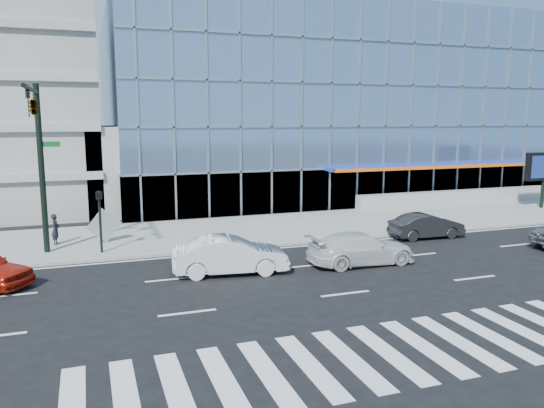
{
  "coord_description": "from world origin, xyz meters",
  "views": [
    {
      "loc": [
        -9.0,
        -21.22,
        6.57
      ],
      "look_at": [
        -0.47,
        3.0,
        2.4
      ],
      "focal_mm": 35.0,
      "sensor_mm": 36.0,
      "label": 1
    }
  ],
  "objects_px": {
    "white_sedan": "(230,255)",
    "ped_signal_post": "(100,212)",
    "dark_sedan": "(426,226)",
    "white_suv": "(361,248)",
    "pedestrian": "(56,229)",
    "tilted_panel": "(104,225)",
    "traffic_signal": "(36,127)"
  },
  "relations": [
    {
      "from": "traffic_signal",
      "to": "white_sedan",
      "type": "distance_m",
      "value": 10.34
    },
    {
      "from": "traffic_signal",
      "to": "tilted_panel",
      "type": "xyz_separation_m",
      "value": [
        2.72,
        2.54,
        -5.1
      ]
    },
    {
      "from": "traffic_signal",
      "to": "white_sedan",
      "type": "xyz_separation_m",
      "value": [
        7.58,
        -4.55,
        -5.36
      ]
    },
    {
      "from": "white_suv",
      "to": "white_sedan",
      "type": "distance_m",
      "value": 6.02
    },
    {
      "from": "ped_signal_post",
      "to": "white_sedan",
      "type": "bearing_deg",
      "value": -44.1
    },
    {
      "from": "white_sedan",
      "to": "dark_sedan",
      "type": "relative_size",
      "value": 1.18
    },
    {
      "from": "traffic_signal",
      "to": "white_suv",
      "type": "distance_m",
      "value": 15.49
    },
    {
      "from": "pedestrian",
      "to": "white_sedan",
      "type": "bearing_deg",
      "value": -124.59
    },
    {
      "from": "white_sedan",
      "to": "ped_signal_post",
      "type": "bearing_deg",
      "value": 53.75
    },
    {
      "from": "ped_signal_post",
      "to": "dark_sedan",
      "type": "distance_m",
      "value": 17.26
    },
    {
      "from": "white_sedan",
      "to": "tilted_panel",
      "type": "xyz_separation_m",
      "value": [
        -4.86,
        7.09,
        0.26
      ]
    },
    {
      "from": "traffic_signal",
      "to": "pedestrian",
      "type": "bearing_deg",
      "value": 83.22
    },
    {
      "from": "white_suv",
      "to": "pedestrian",
      "type": "xyz_separation_m",
      "value": [
        -13.23,
        8.01,
        0.22
      ]
    },
    {
      "from": "white_suv",
      "to": "white_sedan",
      "type": "height_order",
      "value": "white_sedan"
    },
    {
      "from": "ped_signal_post",
      "to": "dark_sedan",
      "type": "height_order",
      "value": "ped_signal_post"
    },
    {
      "from": "ped_signal_post",
      "to": "white_suv",
      "type": "relative_size",
      "value": 0.6
    },
    {
      "from": "tilted_panel",
      "to": "traffic_signal",
      "type": "bearing_deg",
      "value": -149.63
    },
    {
      "from": "traffic_signal",
      "to": "ped_signal_post",
      "type": "bearing_deg",
      "value": 8.52
    },
    {
      "from": "white_sedan",
      "to": "dark_sedan",
      "type": "distance_m",
      "value": 12.37
    },
    {
      "from": "white_suv",
      "to": "pedestrian",
      "type": "distance_m",
      "value": 15.47
    },
    {
      "from": "traffic_signal",
      "to": "tilted_panel",
      "type": "bearing_deg",
      "value": 43.02
    },
    {
      "from": "dark_sedan",
      "to": "white_sedan",
      "type": "bearing_deg",
      "value": 106.2
    },
    {
      "from": "traffic_signal",
      "to": "white_suv",
      "type": "xyz_separation_m",
      "value": [
        13.58,
        -5.07,
        -5.44
      ]
    },
    {
      "from": "traffic_signal",
      "to": "white_suv",
      "type": "bearing_deg",
      "value": -20.47
    },
    {
      "from": "white_suv",
      "to": "ped_signal_post",
      "type": "bearing_deg",
      "value": 64.63
    },
    {
      "from": "traffic_signal",
      "to": "dark_sedan",
      "type": "distance_m",
      "value": 20.4
    },
    {
      "from": "ped_signal_post",
      "to": "tilted_panel",
      "type": "bearing_deg",
      "value": 84.13
    },
    {
      "from": "pedestrian",
      "to": "ped_signal_post",
      "type": "bearing_deg",
      "value": -128.69
    },
    {
      "from": "white_suv",
      "to": "dark_sedan",
      "type": "xyz_separation_m",
      "value": [
        6.0,
        3.5,
        -0.04
      ]
    },
    {
      "from": "traffic_signal",
      "to": "dark_sedan",
      "type": "xyz_separation_m",
      "value": [
        19.58,
        -1.57,
        -5.48
      ]
    },
    {
      "from": "white_sedan",
      "to": "dark_sedan",
      "type": "xyz_separation_m",
      "value": [
        12.0,
        2.99,
        -0.12
      ]
    },
    {
      "from": "ped_signal_post",
      "to": "tilted_panel",
      "type": "relative_size",
      "value": 2.31
    }
  ]
}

